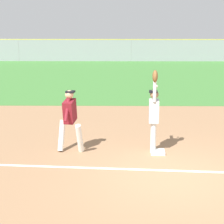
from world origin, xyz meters
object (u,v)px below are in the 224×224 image
object	(u,v)px
fielder	(154,112)
baseball	(156,86)
parked_car_red	(38,51)
parked_car_blue	(184,51)
runner	(70,117)
parked_car_tan	(136,51)
first_base	(158,152)
parked_car_silver	(88,51)

from	to	relation	value
fielder	baseball	size ratio (longest dim) A/B	30.81
parked_car_red	parked_car_blue	world-z (taller)	same
parked_car_red	fielder	bearing A→B (deg)	-65.72
runner	parked_car_blue	size ratio (longest dim) A/B	0.39
baseball	parked_car_tan	bearing A→B (deg)	88.13
baseball	fielder	bearing A→B (deg)	-109.86
fielder	parked_car_red	world-z (taller)	fielder
first_base	baseball	bearing A→B (deg)	98.58
runner	parked_car_red	world-z (taller)	runner
parked_car_red	parked_car_blue	distance (m)	14.90
first_base	parked_car_tan	size ratio (longest dim) A/B	0.08
runner	parked_car_red	xyz separation A→B (m)	(-6.82, 28.23, -0.32)
fielder	baseball	xyz separation A→B (m)	(0.07, 0.19, 0.67)
first_base	fielder	xyz separation A→B (m)	(-0.12, 0.13, 1.08)
fielder	parked_car_tan	distance (m)	28.19
parked_car_red	parked_car_silver	bearing A→B (deg)	7.03
fielder	parked_car_silver	bearing A→B (deg)	-77.78
fielder	parked_car_red	bearing A→B (deg)	-67.93
parked_car_silver	parked_car_tan	size ratio (longest dim) A/B	1.00
first_base	parked_car_red	distance (m)	29.80
first_base	parked_car_blue	xyz separation A→B (m)	(5.70, 28.38, 0.63)
parked_car_silver	first_base	bearing A→B (deg)	-76.62
parked_car_blue	first_base	bearing A→B (deg)	-100.29
parked_car_red	runner	bearing A→B (deg)	-69.98
runner	parked_car_tan	distance (m)	28.38
parked_car_silver	parked_car_tan	bearing A→B (deg)	4.13
parked_car_silver	parked_car_red	bearing A→B (deg)	-174.22
parked_car_silver	parked_car_tan	distance (m)	4.95
fielder	first_base	bearing A→B (deg)	136.03
fielder	parked_car_blue	size ratio (longest dim) A/B	0.51
first_base	runner	xyz separation A→B (m)	(-2.38, 0.11, 0.96)
parked_car_red	parked_car_blue	xyz separation A→B (m)	(14.90, 0.04, 0.00)
baseball	parked_car_silver	size ratio (longest dim) A/B	0.02
first_base	parked_car_silver	xyz separation A→B (m)	(-4.09, 28.39, 0.63)
first_base	parked_car_red	world-z (taller)	parked_car_red
parked_car_red	first_base	bearing A→B (deg)	-65.58
fielder	parked_car_silver	world-z (taller)	fielder
first_base	parked_car_tan	bearing A→B (deg)	88.25
runner	parked_car_silver	bearing A→B (deg)	103.45
fielder	runner	distance (m)	2.26
fielder	parked_car_blue	distance (m)	28.84
runner	first_base	bearing A→B (deg)	7.46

